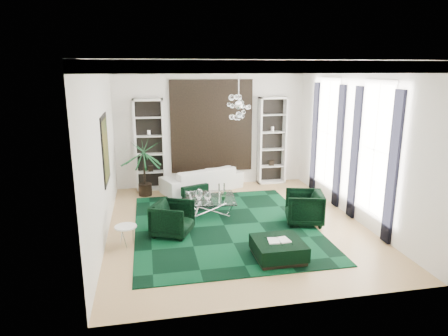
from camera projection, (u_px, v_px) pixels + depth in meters
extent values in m
cube|color=tan|center=(235.00, 224.00, 9.71)|extent=(6.00, 7.00, 0.02)
cube|color=white|center=(237.00, 62.00, 8.78)|extent=(6.00, 7.00, 0.02)
cube|color=white|center=(211.00, 126.00, 12.59)|extent=(6.00, 0.02, 3.80)
cube|color=white|center=(289.00, 192.00, 5.91)|extent=(6.00, 0.02, 3.80)
cube|color=white|center=(101.00, 152.00, 8.69)|extent=(0.02, 7.00, 3.80)
cube|color=white|center=(355.00, 143.00, 9.81)|extent=(0.02, 7.00, 3.80)
cylinder|color=white|center=(234.00, 64.00, 9.08)|extent=(0.90, 0.90, 0.05)
cube|color=black|center=(212.00, 126.00, 12.54)|extent=(2.50, 0.06, 2.80)
cube|color=black|center=(106.00, 149.00, 9.28)|extent=(0.04, 1.30, 1.60)
cube|color=white|center=(375.00, 150.00, 8.95)|extent=(0.03, 1.10, 2.90)
cube|color=black|center=(393.00, 169.00, 8.27)|extent=(0.07, 0.30, 3.25)
cube|color=black|center=(355.00, 154.00, 9.75)|extent=(0.07, 0.30, 3.25)
cube|color=white|center=(328.00, 133.00, 11.24)|extent=(0.03, 1.10, 2.90)
cube|color=black|center=(339.00, 147.00, 10.55)|extent=(0.07, 0.30, 3.25)
cube|color=black|center=(315.00, 137.00, 12.03)|extent=(0.07, 0.30, 3.25)
cube|color=black|center=(224.00, 225.00, 9.58)|extent=(4.20, 5.00, 0.02)
imported|color=silver|center=(202.00, 179.00, 12.32)|extent=(2.65, 1.78, 0.72)
imported|color=black|center=(173.00, 219.00, 8.98)|extent=(1.11, 1.10, 0.77)
imported|color=black|center=(304.00, 208.00, 9.66)|extent=(1.08, 1.06, 0.80)
cube|color=black|center=(189.00, 189.00, 11.88)|extent=(1.11, 1.11, 0.37)
cube|color=black|center=(278.00, 250.00, 7.89)|extent=(0.96, 0.96, 0.38)
cube|color=white|center=(279.00, 240.00, 7.84)|extent=(0.43, 0.29, 0.03)
cylinder|color=white|center=(126.00, 236.00, 8.44)|extent=(0.56, 0.56, 0.44)
imported|color=#165027|center=(224.00, 196.00, 10.07)|extent=(0.14, 0.11, 0.24)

